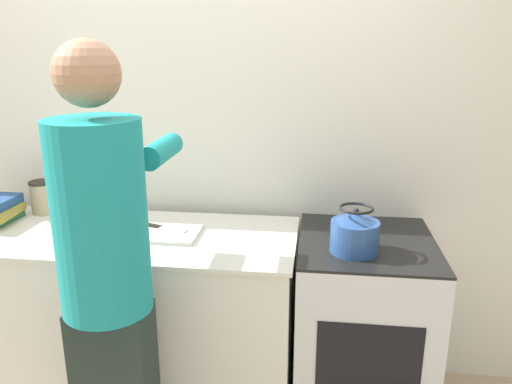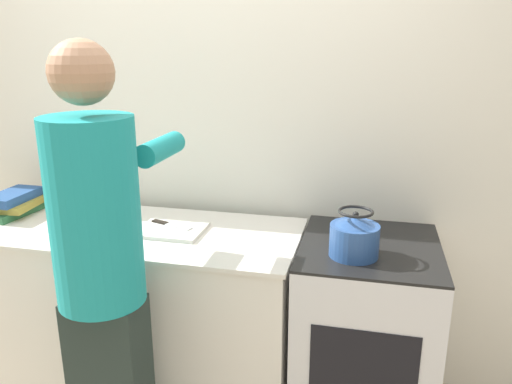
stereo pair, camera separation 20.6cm
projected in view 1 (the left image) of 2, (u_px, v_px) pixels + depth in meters
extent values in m
cube|color=silver|center=(201.00, 131.00, 2.54)|extent=(8.00, 0.05, 2.60)
cube|color=silver|center=(126.00, 319.00, 2.43)|extent=(1.62, 0.63, 0.87)
cube|color=silver|center=(119.00, 235.00, 2.31)|extent=(1.64, 0.65, 0.02)
cube|color=silver|center=(361.00, 332.00, 2.31)|extent=(0.59, 0.66, 0.89)
cube|color=black|center=(367.00, 242.00, 2.18)|extent=(0.59, 0.66, 0.01)
cube|color=black|center=(368.00, 367.00, 1.99)|extent=(0.41, 0.01, 0.39)
cylinder|color=teal|center=(101.00, 218.00, 1.69)|extent=(0.32, 0.32, 0.68)
sphere|color=#A87A5B|center=(87.00, 73.00, 1.56)|extent=(0.22, 0.22, 0.22)
cylinder|color=teal|center=(95.00, 149.00, 1.93)|extent=(0.09, 0.30, 0.09)
cylinder|color=teal|center=(162.00, 151.00, 1.90)|extent=(0.09, 0.30, 0.09)
cube|color=silver|center=(166.00, 233.00, 2.28)|extent=(0.30, 0.25, 0.02)
cube|color=silver|center=(173.00, 229.00, 2.29)|extent=(0.14, 0.08, 0.01)
cube|color=black|center=(153.00, 226.00, 2.34)|extent=(0.09, 0.05, 0.01)
cylinder|color=#284C8C|center=(355.00, 237.00, 2.05)|extent=(0.20, 0.20, 0.13)
cone|color=#284C8C|center=(356.00, 218.00, 2.02)|extent=(0.16, 0.16, 0.03)
sphere|color=black|center=(356.00, 211.00, 2.01)|extent=(0.02, 0.02, 0.02)
torus|color=black|center=(356.00, 208.00, 2.01)|extent=(0.14, 0.14, 0.01)
cylinder|color=silver|center=(97.00, 226.00, 2.28)|extent=(0.16, 0.16, 0.08)
cylinder|color=tan|center=(43.00, 198.00, 2.56)|extent=(0.11, 0.11, 0.16)
cylinder|color=#28231E|center=(41.00, 182.00, 2.53)|extent=(0.12, 0.12, 0.01)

